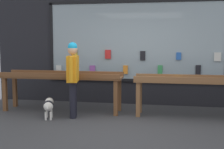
{
  "coord_description": "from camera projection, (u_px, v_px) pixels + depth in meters",
  "views": [
    {
      "loc": [
        0.98,
        -5.9,
        1.73
      ],
      "look_at": [
        -0.35,
        0.98,
        0.94
      ],
      "focal_mm": 50.0,
      "sensor_mm": 36.0,
      "label": 1
    }
  ],
  "objects": [
    {
      "name": "ground_plane",
      "position": [
        120.0,
        128.0,
        6.14
      ],
      "size": [
        40.0,
        40.0,
        0.0
      ],
      "primitive_type": "plane",
      "color": "#38383A"
    },
    {
      "name": "shopfront_facade",
      "position": [
        136.0,
        43.0,
        8.28
      ],
      "size": [
        7.78,
        0.29,
        3.26
      ],
      "color": "black",
      "rests_on": "ground_plane"
    },
    {
      "name": "small_dog",
      "position": [
        49.0,
        105.0,
        6.83
      ],
      "size": [
        0.33,
        0.59,
        0.42
      ],
      "rotation": [
        0.0,
        0.0,
        1.87
      ],
      "color": "white",
      "rests_on": "ground_plane"
    },
    {
      "name": "person_browsing",
      "position": [
        73.0,
        74.0,
        6.84
      ],
      "size": [
        0.29,
        0.65,
        1.67
      ],
      "rotation": [
        0.0,
        0.0,
        1.74
      ],
      "color": "black",
      "rests_on": "ground_plane"
    },
    {
      "name": "display_table_right",
      "position": [
        200.0,
        84.0,
        6.9
      ],
      "size": [
        2.93,
        0.63,
        0.92
      ],
      "color": "brown",
      "rests_on": "ground_plane"
    },
    {
      "name": "display_table_left",
      "position": [
        62.0,
        79.0,
        7.5
      ],
      "size": [
        2.93,
        0.7,
        0.95
      ],
      "color": "brown",
      "rests_on": "ground_plane"
    }
  ]
}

